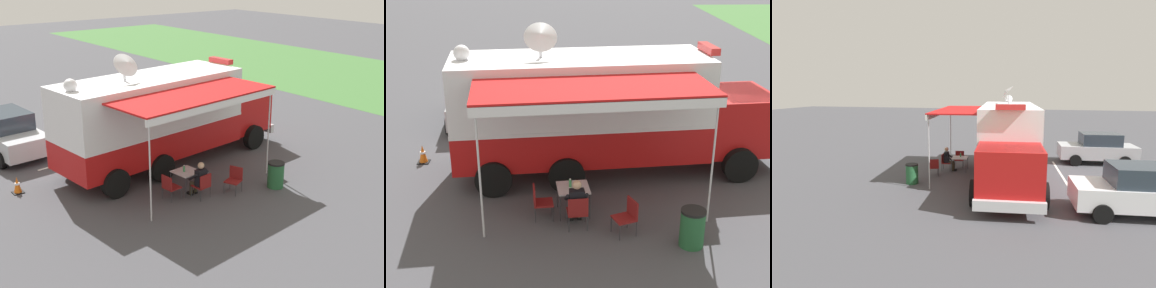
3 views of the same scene
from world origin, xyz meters
TOP-DOWN VIEW (x-y plane):
  - ground_plane at (0.00, 0.00)m, footprint 100.00×100.00m
  - lot_stripe at (-2.59, -1.15)m, footprint 0.56×4.79m
  - command_truck at (-0.04, 0.75)m, footprint 5.56×9.68m
  - folding_table at (2.53, -0.27)m, footprint 0.87×0.87m
  - water_bottle at (2.50, -0.35)m, footprint 0.07×0.07m
  - folding_chair_at_table at (3.32, -0.19)m, footprint 0.52×0.52m
  - folding_chair_beside_table at (2.75, -1.12)m, footprint 0.52×0.52m
  - folding_chair_spare_by_truck at (3.56, 0.98)m, footprint 0.62×0.62m
  - seated_responder at (3.14, -0.21)m, footprint 0.69×0.59m
  - trash_bin at (4.14, 2.38)m, footprint 0.57×0.57m
  - traffic_cone at (-0.87, -4.85)m, footprint 0.36×0.36m
  - car_behind_truck at (-4.82, -3.71)m, footprint 4.32×2.24m
  - car_far_corner at (-4.75, 4.13)m, footprint 4.34×2.29m

SIDE VIEW (x-z plane):
  - ground_plane at x=0.00m, z-range 0.00..0.00m
  - lot_stripe at x=-2.59m, z-range 0.00..0.01m
  - traffic_cone at x=-0.87m, z-range -0.01..0.57m
  - trash_bin at x=4.14m, z-range 0.00..0.91m
  - folding_chair_at_table at x=3.32m, z-range 0.08..0.95m
  - folding_chair_beside_table at x=2.75m, z-range 0.08..0.95m
  - folding_chair_spare_by_truck at x=3.56m, z-range 0.08..0.95m
  - seated_responder at x=3.14m, z-range 0.03..1.28m
  - folding_table at x=2.53m, z-range 0.31..1.04m
  - water_bottle at x=2.50m, z-range 0.72..0.95m
  - car_behind_truck at x=-4.82m, z-range 0.00..1.76m
  - car_far_corner at x=-4.75m, z-range 0.00..1.76m
  - command_truck at x=-0.04m, z-range -0.32..4.21m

